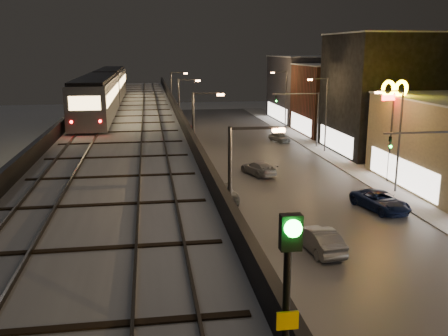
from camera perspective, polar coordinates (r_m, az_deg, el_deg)
road_surface at (r=46.58m, az=6.23°, el=-1.92°), size 17.00×120.00×0.06m
sidewalk_right at (r=50.03m, az=17.38°, el=-1.34°), size 4.00×120.00×0.14m
under_viaduct_pavement at (r=45.11m, az=-10.61°, el=-2.58°), size 11.00×120.00×0.06m
elevated_viaduct at (r=40.81m, az=-11.07°, el=3.76°), size 9.00×100.00×6.30m
viaduct_trackbed at (r=40.82m, az=-11.13°, el=4.85°), size 8.40×100.00×0.32m
viaduct_parapet_streetside at (r=40.82m, az=-5.00°, el=5.71°), size 0.30×100.00×1.10m
viaduct_parapet_far at (r=41.20m, az=-17.22°, el=5.24°), size 0.30×100.00×1.10m
building_d at (r=63.26m, az=18.04°, el=8.05°), size 12.20×13.20×14.16m
building_e at (r=76.16m, az=13.23°, el=7.64°), size 12.20×12.20×10.16m
building_f at (r=89.22m, az=9.91°, el=8.91°), size 12.20×16.20×11.16m
streetlight_left_1 at (r=22.83m, az=1.34°, el=-4.59°), size 2.57×0.28×9.00m
streetlight_left_2 at (r=40.18m, az=-3.12°, el=3.29°), size 2.57×0.28×9.00m
streetlight_right_2 at (r=45.16m, az=19.14°, el=3.69°), size 2.56×0.28×9.00m
streetlight_left_3 at (r=57.93m, az=-4.88°, el=6.38°), size 2.57×0.28×9.00m
streetlight_right_3 at (r=61.49m, az=11.39°, el=6.57°), size 2.56×0.28×9.00m
streetlight_left_4 at (r=75.80m, az=-5.82°, el=8.02°), size 2.57×0.28×9.00m
streetlight_right_4 at (r=78.55m, az=6.90°, el=8.18°), size 2.56×0.28×9.00m
traffic_light_rig_a at (r=37.23m, az=24.19°, el=0.14°), size 6.10×0.34×7.00m
traffic_light_rig_b at (r=64.10m, az=9.69°, el=6.25°), size 6.10×0.34×7.00m
subway_train at (r=52.96m, az=-13.44°, el=8.77°), size 2.88×35.08×3.44m
rail_signal at (r=8.14m, az=7.43°, el=-11.40°), size 0.37×0.44×3.20m
car_near_white at (r=31.73m, az=10.78°, el=-8.12°), size 2.14×4.81×1.54m
car_mid_silver at (r=41.35m, az=-0.61°, el=-2.78°), size 2.75×5.53×1.51m
car_mid_dark at (r=49.84m, az=3.94°, el=-0.07°), size 3.35×5.10×1.37m
car_far_white at (r=73.22m, az=-4.07°, el=4.33°), size 2.26×4.62×1.52m
car_onc_dark at (r=40.73m, az=17.44°, el=-3.70°), size 3.64×5.69×1.46m
car_onc_red at (r=68.14m, az=6.34°, el=3.48°), size 2.61×3.94×1.25m
sign_mcdonalds at (r=48.44m, az=18.85°, el=7.31°), size 2.84×0.77×9.58m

